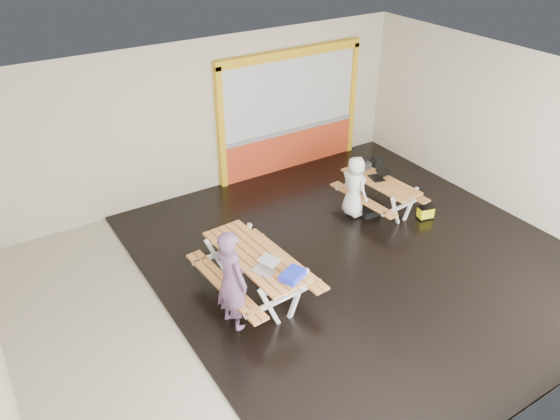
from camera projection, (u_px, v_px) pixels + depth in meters
room at (309, 195)px, 9.02m from camera, size 10.02×8.02×3.52m
deck at (359, 256)px, 10.48m from camera, size 7.50×7.98×0.05m
kiosk at (290, 114)px, 13.03m from camera, size 3.88×0.16×3.00m
picnic_table_left at (255, 265)px, 9.17m from camera, size 1.62×2.29×0.88m
picnic_table_right at (380, 188)px, 11.71m from camera, size 1.37×1.92×0.73m
person_left at (231, 280)px, 8.41m from camera, size 0.54×0.72×1.81m
person_right at (355, 186)px, 11.33m from camera, size 0.45×0.66×1.33m
laptop_left at (266, 267)px, 8.68m from camera, size 0.47×0.45×0.16m
laptop_right at (379, 176)px, 11.70m from camera, size 0.46×0.43×0.17m
blue_pouch at (293, 275)px, 8.50m from camera, size 0.47×0.41×0.12m
toolbox at (363, 166)px, 12.03m from camera, size 0.37×0.20×0.21m
backpack at (376, 165)px, 12.40m from camera, size 0.31×0.23×0.47m
dark_case at (369, 212)px, 11.68m from camera, size 0.41×0.32×0.14m
fluke_bag at (425, 212)px, 11.55m from camera, size 0.37×0.28×0.28m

